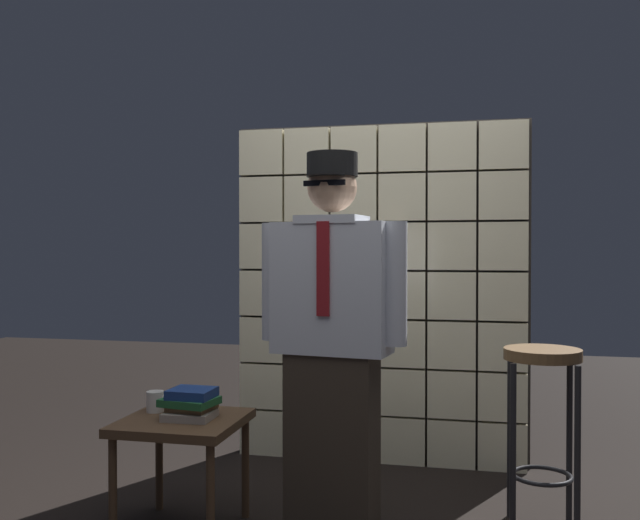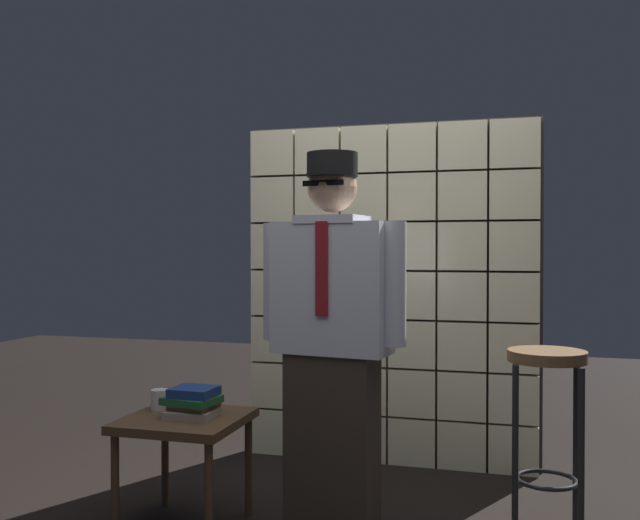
{
  "view_description": "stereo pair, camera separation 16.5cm",
  "coord_description": "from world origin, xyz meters",
  "px_view_note": "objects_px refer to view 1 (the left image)",
  "views": [
    {
      "loc": [
        0.57,
        -2.66,
        1.27
      ],
      "look_at": [
        -0.1,
        0.29,
        1.22
      ],
      "focal_mm": 38.97,
      "sensor_mm": 36.0,
      "label": 1
    },
    {
      "loc": [
        0.73,
        -2.62,
        1.27
      ],
      "look_at": [
        -0.1,
        0.29,
        1.22
      ],
      "focal_mm": 38.97,
      "sensor_mm": 36.0,
      "label": 2
    }
  ],
  "objects_px": {
    "coffee_mug": "(156,401)",
    "book_stack": "(191,404)",
    "standing_person": "(332,337)",
    "bar_stool": "(542,395)",
    "side_table": "(182,433)"
  },
  "relations": [
    {
      "from": "coffee_mug",
      "to": "book_stack",
      "type": "bearing_deg",
      "value": -21.63
    },
    {
      "from": "standing_person",
      "to": "bar_stool",
      "type": "distance_m",
      "value": 0.98
    },
    {
      "from": "standing_person",
      "to": "bar_stool",
      "type": "relative_size",
      "value": 2.06
    },
    {
      "from": "bar_stool",
      "to": "book_stack",
      "type": "bearing_deg",
      "value": -166.54
    },
    {
      "from": "side_table",
      "to": "book_stack",
      "type": "xyz_separation_m",
      "value": [
        0.04,
        -0.0,
        0.13
      ]
    },
    {
      "from": "side_table",
      "to": "book_stack",
      "type": "height_order",
      "value": "book_stack"
    },
    {
      "from": "bar_stool",
      "to": "coffee_mug",
      "type": "bearing_deg",
      "value": -170.74
    },
    {
      "from": "standing_person",
      "to": "side_table",
      "type": "bearing_deg",
      "value": -164.4
    },
    {
      "from": "book_stack",
      "to": "side_table",
      "type": "bearing_deg",
      "value": 179.09
    },
    {
      "from": "standing_person",
      "to": "book_stack",
      "type": "bearing_deg",
      "value": -163.85
    },
    {
      "from": "standing_person",
      "to": "bar_stool",
      "type": "height_order",
      "value": "standing_person"
    },
    {
      "from": "bar_stool",
      "to": "coffee_mug",
      "type": "distance_m",
      "value": 1.76
    },
    {
      "from": "side_table",
      "to": "coffee_mug",
      "type": "xyz_separation_m",
      "value": [
        -0.17,
        0.08,
        0.11
      ]
    },
    {
      "from": "standing_person",
      "to": "bar_stool",
      "type": "bearing_deg",
      "value": 24.52
    },
    {
      "from": "book_stack",
      "to": "standing_person",
      "type": "bearing_deg",
      "value": 8.44
    }
  ]
}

